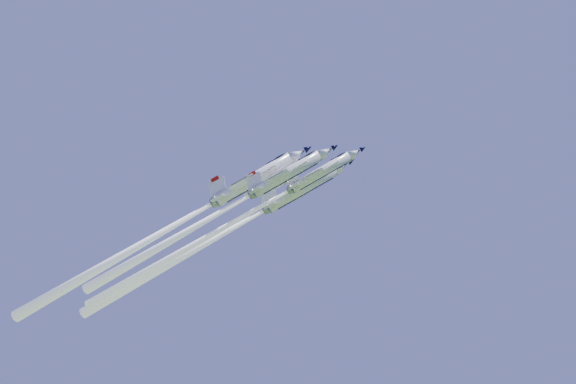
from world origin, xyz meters
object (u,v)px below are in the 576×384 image
(jet_lead, at_px, (230,224))
(jet_left, at_px, (223,234))
(jet_slot, at_px, (167,229))
(jet_right, at_px, (216,215))

(jet_lead, distance_m, jet_left, 8.15)
(jet_left, distance_m, jet_slot, 11.35)
(jet_left, xyz_separation_m, jet_right, (5.55, -13.19, 1.35))
(jet_left, bearing_deg, jet_right, 11.22)
(jet_right, distance_m, jet_slot, 10.67)
(jet_right, height_order, jet_slot, jet_slot)
(jet_right, bearing_deg, jet_lead, 175.51)
(jet_left, relative_size, jet_right, 1.22)
(jet_right, relative_size, jet_slot, 0.80)
(jet_right, bearing_deg, jet_slot, -117.14)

